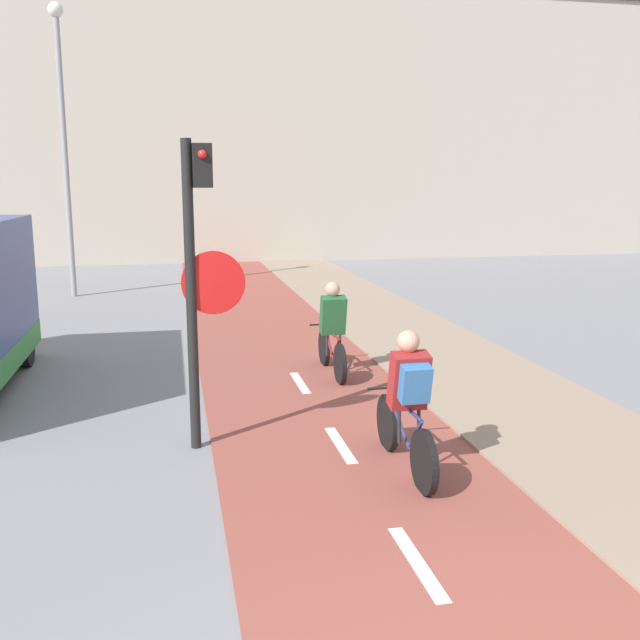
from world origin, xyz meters
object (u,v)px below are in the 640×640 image
object	(u,v)px
traffic_light_pole	(198,262)
cyclist_near	(408,405)
cyclist_far	(332,332)
street_lamp_far	(63,122)

from	to	relation	value
traffic_light_pole	cyclist_near	bearing A→B (deg)	-30.01
traffic_light_pole	cyclist_far	bearing A→B (deg)	52.12
cyclist_near	cyclist_far	size ratio (longest dim) A/B	1.04
traffic_light_pole	cyclist_far	xyz separation A→B (m)	(2.02, 2.60, -1.37)
traffic_light_pole	street_lamp_far	distance (m)	11.81
traffic_light_pole	cyclist_near	xyz separation A→B (m)	(1.93, -1.12, -1.32)
cyclist_near	street_lamp_far	bearing A→B (deg)	110.64
street_lamp_far	cyclist_far	size ratio (longest dim) A/B	4.20
cyclist_far	street_lamp_far	bearing A→B (deg)	118.71
street_lamp_far	traffic_light_pole	bearing A→B (deg)	-76.38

